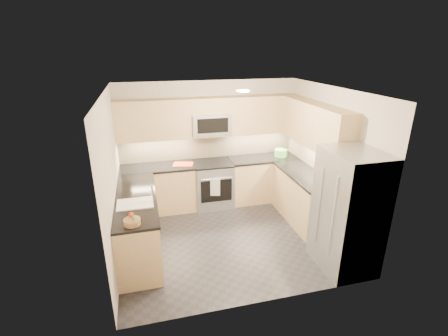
# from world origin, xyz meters

# --- Properties ---
(floor) EXTENTS (3.60, 3.20, 0.00)m
(floor) POSITION_xyz_m (0.00, 0.00, 0.00)
(floor) COLOR #25242A
(floor) RESTS_ON ground
(ceiling) EXTENTS (3.60, 3.20, 0.02)m
(ceiling) POSITION_xyz_m (0.00, 0.00, 2.50)
(ceiling) COLOR beige
(ceiling) RESTS_ON wall_back
(wall_back) EXTENTS (3.60, 0.02, 2.50)m
(wall_back) POSITION_xyz_m (0.00, 1.60, 1.25)
(wall_back) COLOR #BAB1A3
(wall_back) RESTS_ON floor
(wall_front) EXTENTS (3.60, 0.02, 2.50)m
(wall_front) POSITION_xyz_m (0.00, -1.60, 1.25)
(wall_front) COLOR #BAB1A3
(wall_front) RESTS_ON floor
(wall_left) EXTENTS (0.02, 3.20, 2.50)m
(wall_left) POSITION_xyz_m (-1.80, 0.00, 1.25)
(wall_left) COLOR #BAB1A3
(wall_left) RESTS_ON floor
(wall_right) EXTENTS (0.02, 3.20, 2.50)m
(wall_right) POSITION_xyz_m (1.80, 0.00, 1.25)
(wall_right) COLOR #BAB1A3
(wall_right) RESTS_ON floor
(base_cab_back_left) EXTENTS (1.42, 0.60, 0.90)m
(base_cab_back_left) POSITION_xyz_m (-1.09, 1.30, 0.45)
(base_cab_back_left) COLOR tan
(base_cab_back_left) RESTS_ON floor
(base_cab_back_right) EXTENTS (1.42, 0.60, 0.90)m
(base_cab_back_right) POSITION_xyz_m (1.09, 1.30, 0.45)
(base_cab_back_right) COLOR tan
(base_cab_back_right) RESTS_ON floor
(base_cab_right) EXTENTS (0.60, 1.70, 0.90)m
(base_cab_right) POSITION_xyz_m (1.50, 0.15, 0.45)
(base_cab_right) COLOR tan
(base_cab_right) RESTS_ON floor
(base_cab_peninsula) EXTENTS (0.60, 2.00, 0.90)m
(base_cab_peninsula) POSITION_xyz_m (-1.50, 0.00, 0.45)
(base_cab_peninsula) COLOR tan
(base_cab_peninsula) RESTS_ON floor
(countertop_back_left) EXTENTS (1.42, 0.63, 0.04)m
(countertop_back_left) POSITION_xyz_m (-1.09, 1.30, 0.92)
(countertop_back_left) COLOR black
(countertop_back_left) RESTS_ON base_cab_back_left
(countertop_back_right) EXTENTS (1.42, 0.63, 0.04)m
(countertop_back_right) POSITION_xyz_m (1.09, 1.30, 0.92)
(countertop_back_right) COLOR black
(countertop_back_right) RESTS_ON base_cab_back_right
(countertop_right) EXTENTS (0.63, 1.70, 0.04)m
(countertop_right) POSITION_xyz_m (1.50, 0.15, 0.92)
(countertop_right) COLOR black
(countertop_right) RESTS_ON base_cab_right
(countertop_peninsula) EXTENTS (0.63, 2.00, 0.04)m
(countertop_peninsula) POSITION_xyz_m (-1.50, 0.00, 0.92)
(countertop_peninsula) COLOR black
(countertop_peninsula) RESTS_ON base_cab_peninsula
(upper_cab_back) EXTENTS (3.60, 0.35, 0.75)m
(upper_cab_back) POSITION_xyz_m (0.00, 1.43, 1.83)
(upper_cab_back) COLOR tan
(upper_cab_back) RESTS_ON wall_back
(upper_cab_right) EXTENTS (0.35, 1.95, 0.75)m
(upper_cab_right) POSITION_xyz_m (1.62, 0.28, 1.83)
(upper_cab_right) COLOR tan
(upper_cab_right) RESTS_ON wall_right
(backsplash_back) EXTENTS (3.60, 0.01, 0.51)m
(backsplash_back) POSITION_xyz_m (0.00, 1.60, 1.20)
(backsplash_back) COLOR tan
(backsplash_back) RESTS_ON wall_back
(backsplash_right) EXTENTS (0.01, 2.30, 0.51)m
(backsplash_right) POSITION_xyz_m (1.80, 0.45, 1.20)
(backsplash_right) COLOR tan
(backsplash_right) RESTS_ON wall_right
(gas_range) EXTENTS (0.76, 0.65, 0.91)m
(gas_range) POSITION_xyz_m (0.00, 1.28, 0.46)
(gas_range) COLOR #95969C
(gas_range) RESTS_ON floor
(range_cooktop) EXTENTS (0.76, 0.65, 0.03)m
(range_cooktop) POSITION_xyz_m (0.00, 1.28, 0.92)
(range_cooktop) COLOR black
(range_cooktop) RESTS_ON gas_range
(oven_door_glass) EXTENTS (0.62, 0.02, 0.45)m
(oven_door_glass) POSITION_xyz_m (0.00, 0.95, 0.45)
(oven_door_glass) COLOR black
(oven_door_glass) RESTS_ON gas_range
(oven_handle) EXTENTS (0.60, 0.02, 0.02)m
(oven_handle) POSITION_xyz_m (0.00, 0.93, 0.72)
(oven_handle) COLOR #B2B5BA
(oven_handle) RESTS_ON gas_range
(microwave) EXTENTS (0.76, 0.40, 0.40)m
(microwave) POSITION_xyz_m (0.00, 1.40, 1.70)
(microwave) COLOR #A9AAB1
(microwave) RESTS_ON upper_cab_back
(microwave_door) EXTENTS (0.60, 0.01, 0.28)m
(microwave_door) POSITION_xyz_m (0.00, 1.20, 1.70)
(microwave_door) COLOR black
(microwave_door) RESTS_ON microwave
(refrigerator) EXTENTS (0.70, 0.90, 1.80)m
(refrigerator) POSITION_xyz_m (1.45, -1.15, 0.90)
(refrigerator) COLOR #999DA0
(refrigerator) RESTS_ON floor
(fridge_handle_left) EXTENTS (0.02, 0.02, 1.20)m
(fridge_handle_left) POSITION_xyz_m (1.08, -1.33, 0.95)
(fridge_handle_left) COLOR #B2B5BA
(fridge_handle_left) RESTS_ON refrigerator
(fridge_handle_right) EXTENTS (0.02, 0.02, 1.20)m
(fridge_handle_right) POSITION_xyz_m (1.08, -0.97, 0.95)
(fridge_handle_right) COLOR #B2B5BA
(fridge_handle_right) RESTS_ON refrigerator
(sink_basin) EXTENTS (0.52, 0.38, 0.16)m
(sink_basin) POSITION_xyz_m (-1.50, -0.25, 0.88)
(sink_basin) COLOR white
(sink_basin) RESTS_ON base_cab_peninsula
(faucet) EXTENTS (0.03, 0.03, 0.28)m
(faucet) POSITION_xyz_m (-1.24, -0.25, 1.08)
(faucet) COLOR silver
(faucet) RESTS_ON countertop_peninsula
(utensil_bowl) EXTENTS (0.29, 0.29, 0.15)m
(utensil_bowl) POSITION_xyz_m (1.47, 1.28, 1.01)
(utensil_bowl) COLOR #61BF52
(utensil_bowl) RESTS_ON countertop_back_right
(cutting_board) EXTENTS (0.43, 0.35, 0.01)m
(cutting_board) POSITION_xyz_m (-0.59, 1.28, 0.95)
(cutting_board) COLOR #EF4516
(cutting_board) RESTS_ON countertop_back_left
(fruit_basket) EXTENTS (0.26, 0.26, 0.08)m
(fruit_basket) POSITION_xyz_m (-1.54, -0.84, 0.98)
(fruit_basket) COLOR #A7794E
(fruit_basket) RESTS_ON countertop_peninsula
(fruit_apple) EXTENTS (0.07, 0.07, 0.07)m
(fruit_apple) POSITION_xyz_m (-1.54, -0.77, 1.05)
(fruit_apple) COLOR #BC3715
(fruit_apple) RESTS_ON fruit_basket
(fruit_pear) EXTENTS (0.06, 0.06, 0.06)m
(fruit_pear) POSITION_xyz_m (-1.50, -0.87, 1.05)
(fruit_pear) COLOR #589E44
(fruit_pear) RESTS_ON fruit_basket
(dish_towel_check) EXTENTS (0.18, 0.07, 0.35)m
(dish_towel_check) POSITION_xyz_m (-0.03, 0.91, 0.55)
(dish_towel_check) COLOR white
(dish_towel_check) RESTS_ON oven_handle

